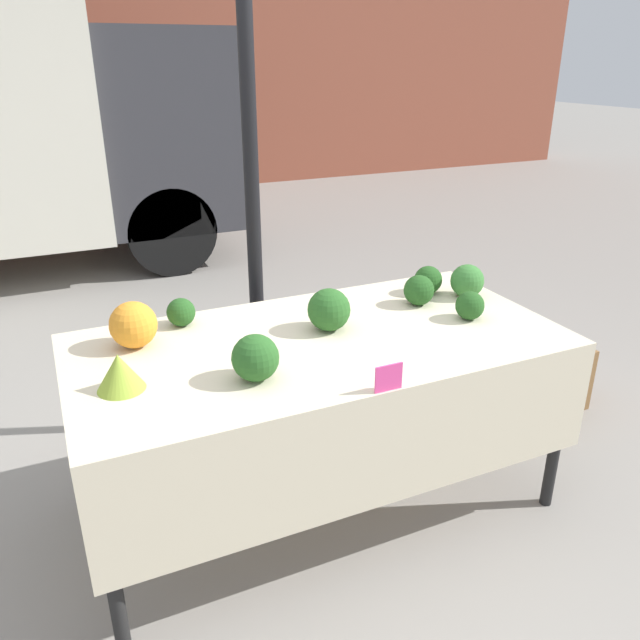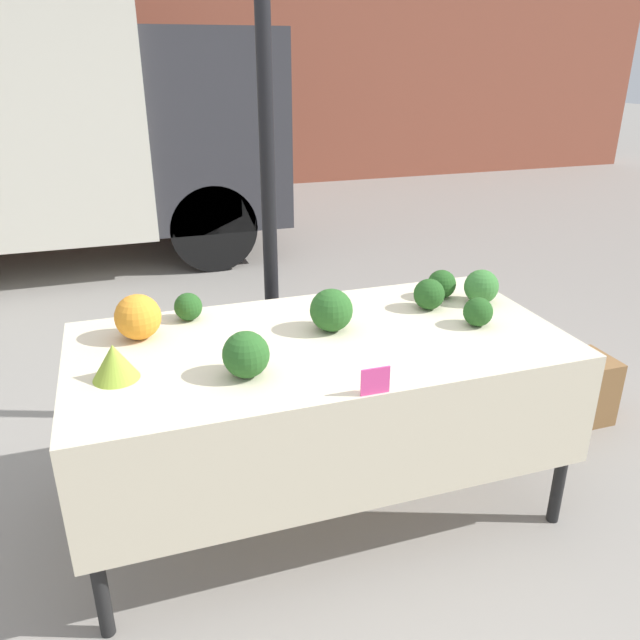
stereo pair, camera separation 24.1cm
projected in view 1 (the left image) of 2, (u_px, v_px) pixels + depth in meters
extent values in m
plane|color=gray|center=(320.00, 501.00, 2.75)|extent=(40.00, 40.00, 0.00)
cylinder|color=black|center=(251.00, 176.00, 2.84)|extent=(0.07, 0.07, 2.62)
cube|color=#333338|center=(158.00, 127.00, 5.90)|extent=(1.22, 1.80, 1.69)
cylinder|color=black|center=(171.00, 231.00, 5.50)|extent=(0.78, 0.22, 0.78)
cylinder|color=black|center=(140.00, 197.00, 6.83)|extent=(0.78, 0.22, 0.78)
cube|color=beige|center=(320.00, 342.00, 2.45)|extent=(1.92, 0.96, 0.03)
cube|color=beige|center=(377.00, 456.00, 2.14)|extent=(1.92, 0.01, 0.44)
cylinder|color=black|center=(110.00, 563.00, 1.91)|extent=(0.05, 0.05, 0.76)
cylinder|color=black|center=(558.00, 429.00, 2.60)|extent=(0.05, 0.05, 0.76)
cylinder|color=black|center=(84.00, 427.00, 2.61)|extent=(0.05, 0.05, 0.76)
cylinder|color=black|center=(442.00, 350.00, 3.30)|extent=(0.05, 0.05, 0.76)
sphere|color=orange|center=(133.00, 325.00, 2.35)|extent=(0.18, 0.18, 0.18)
cone|color=#93B238|center=(120.00, 372.00, 2.05)|extent=(0.16, 0.16, 0.13)
sphere|color=#285B23|center=(329.00, 310.00, 2.49)|extent=(0.17, 0.17, 0.17)
sphere|color=#23511E|center=(470.00, 306.00, 2.61)|extent=(0.12, 0.12, 0.12)
sphere|color=#23511E|center=(428.00, 280.00, 2.89)|extent=(0.13, 0.13, 0.13)
sphere|color=#387533|center=(467.00, 281.00, 2.84)|extent=(0.15, 0.15, 0.15)
sphere|color=#23511E|center=(181.00, 312.00, 2.54)|extent=(0.12, 0.12, 0.12)
sphere|color=#23511E|center=(419.00, 290.00, 2.75)|extent=(0.14, 0.14, 0.14)
sphere|color=#285B23|center=(255.00, 358.00, 2.11)|extent=(0.16, 0.16, 0.16)
cube|color=#EF4793|center=(389.00, 378.00, 2.05)|extent=(0.10, 0.01, 0.10)
cube|color=olive|center=(541.00, 379.00, 3.42)|extent=(0.50, 0.27, 0.36)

